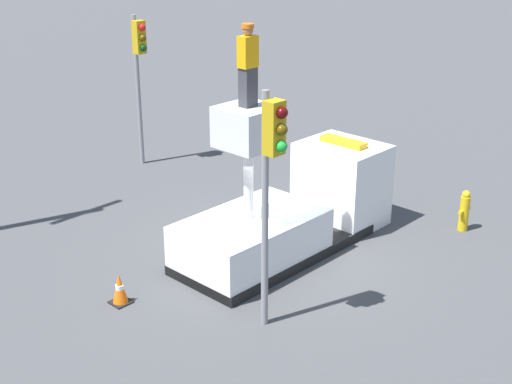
{
  "coord_description": "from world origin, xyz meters",
  "views": [
    {
      "loc": [
        -11.56,
        -10.34,
        7.78
      ],
      "look_at": [
        -1.71,
        -0.98,
        2.35
      ],
      "focal_mm": 50.0,
      "sensor_mm": 36.0,
      "label": 1
    }
  ],
  "objects_px": {
    "traffic_cone_rear": "(120,289)",
    "traffic_light_pole": "(271,166)",
    "fire_hydrant": "(464,211)",
    "worker": "(248,66)",
    "bucket_truck": "(291,212)",
    "traffic_light_across": "(139,61)"
  },
  "relations": [
    {
      "from": "traffic_light_pole",
      "to": "fire_hydrant",
      "type": "relative_size",
      "value": 4.37
    },
    {
      "from": "traffic_light_pole",
      "to": "traffic_cone_rear",
      "type": "distance_m",
      "value": 4.49
    },
    {
      "from": "bucket_truck",
      "to": "fire_hydrant",
      "type": "distance_m",
      "value": 4.62
    },
    {
      "from": "bucket_truck",
      "to": "traffic_light_pole",
      "type": "xyz_separation_m",
      "value": [
        -3.05,
        -2.1,
        2.5
      ]
    },
    {
      "from": "worker",
      "to": "traffic_light_pole",
      "type": "relative_size",
      "value": 0.36
    },
    {
      "from": "worker",
      "to": "traffic_light_pole",
      "type": "xyz_separation_m",
      "value": [
        -1.57,
        -2.1,
        -1.31
      ]
    },
    {
      "from": "bucket_truck",
      "to": "worker",
      "type": "relative_size",
      "value": 3.43
    },
    {
      "from": "bucket_truck",
      "to": "fire_hydrant",
      "type": "bearing_deg",
      "value": -34.93
    },
    {
      "from": "worker",
      "to": "traffic_light_across",
      "type": "distance_m",
      "value": 8.02
    },
    {
      "from": "traffic_light_pole",
      "to": "traffic_cone_rear",
      "type": "height_order",
      "value": "traffic_light_pole"
    },
    {
      "from": "bucket_truck",
      "to": "traffic_light_across",
      "type": "distance_m",
      "value": 7.92
    },
    {
      "from": "bucket_truck",
      "to": "traffic_cone_rear",
      "type": "distance_m",
      "value": 4.67
    },
    {
      "from": "fire_hydrant",
      "to": "traffic_light_pole",
      "type": "bearing_deg",
      "value": 175.51
    },
    {
      "from": "traffic_cone_rear",
      "to": "traffic_light_pole",
      "type": "bearing_deg",
      "value": -62.43
    },
    {
      "from": "worker",
      "to": "bucket_truck",
      "type": "bearing_deg",
      "value": 0.0
    },
    {
      "from": "bucket_truck",
      "to": "fire_hydrant",
      "type": "xyz_separation_m",
      "value": [
        3.78,
        -2.64,
        -0.36
      ]
    },
    {
      "from": "traffic_light_across",
      "to": "fire_hydrant",
      "type": "bearing_deg",
      "value": -76.2
    },
    {
      "from": "worker",
      "to": "traffic_cone_rear",
      "type": "xyz_separation_m",
      "value": [
        -3.08,
        0.8,
        -4.38
      ]
    },
    {
      "from": "bucket_truck",
      "to": "worker",
      "type": "bearing_deg",
      "value": 180.0
    },
    {
      "from": "worker",
      "to": "fire_hydrant",
      "type": "height_order",
      "value": "worker"
    },
    {
      "from": "bucket_truck",
      "to": "traffic_light_pole",
      "type": "distance_m",
      "value": 4.47
    },
    {
      "from": "bucket_truck",
      "to": "traffic_light_across",
      "type": "bearing_deg",
      "value": 79.96
    }
  ]
}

